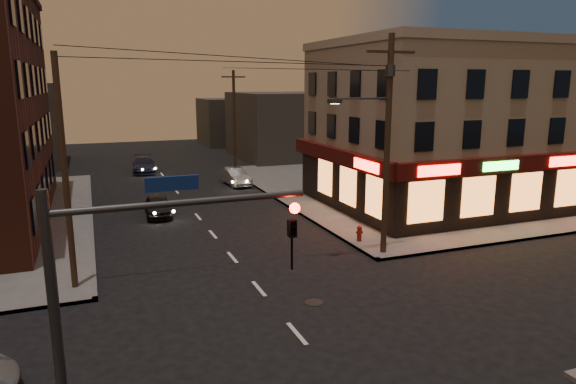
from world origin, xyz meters
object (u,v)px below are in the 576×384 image
sedan_far (144,165)px  sedan_near (158,206)px  sedan_mid (235,177)px  fire_hydrant (359,232)px

sedan_far → sedan_near: bearing=-88.0°
sedan_mid → sedan_near: bearing=-138.1°
sedan_near → sedan_far: (0.84, 16.56, 0.05)m
sedan_near → fire_hydrant: sedan_near is taller
sedan_mid → sedan_far: size_ratio=0.84×
sedan_mid → sedan_far: sedan_far is taller
sedan_near → sedan_far: 16.58m
sedan_near → sedan_mid: sedan_mid is taller
sedan_far → fire_hydrant: size_ratio=5.94×
sedan_mid → fire_hydrant: bearing=-89.7°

